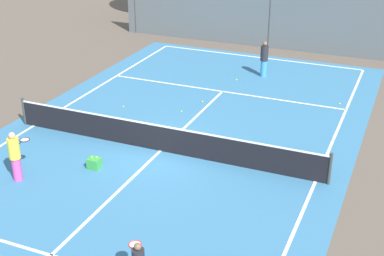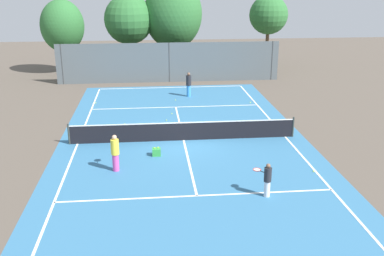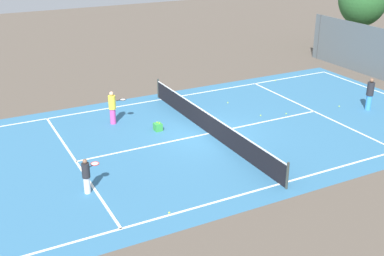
# 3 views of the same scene
# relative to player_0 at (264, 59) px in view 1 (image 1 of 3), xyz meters

# --- Properties ---
(ground_plane) EXTENTS (80.00, 80.00, 0.00)m
(ground_plane) POSITION_rel_player_0_xyz_m (-1.12, -9.14, -0.89)
(ground_plane) COLOR brown
(court_surface) EXTENTS (13.00, 25.00, 0.01)m
(court_surface) POSITION_rel_player_0_xyz_m (-1.12, -9.14, -0.89)
(court_surface) COLOR teal
(court_surface) RESTS_ON ground_plane
(tennis_net) EXTENTS (11.90, 0.10, 1.10)m
(tennis_net) POSITION_rel_player_0_xyz_m (-1.12, -9.14, -0.38)
(tennis_net) COLOR #333833
(tennis_net) RESTS_ON ground_plane
(perimeter_fence) EXTENTS (18.00, 0.12, 3.20)m
(perimeter_fence) POSITION_rel_player_0_xyz_m (-1.12, 4.86, 0.71)
(perimeter_fence) COLOR #515B60
(perimeter_fence) RESTS_ON ground_plane
(player_0) EXTENTS (0.37, 0.37, 1.74)m
(player_0) POSITION_rel_player_0_xyz_m (0.00, 0.00, 0.00)
(player_0) COLOR #388CD8
(player_0) RESTS_ON ground_plane
(player_2) EXTENTS (0.39, 0.93, 1.68)m
(player_2) POSITION_rel_player_0_xyz_m (-4.43, -12.73, -0.03)
(player_2) COLOR #D14799
(player_2) RESTS_ON ground_plane
(ball_crate) EXTENTS (0.40, 0.35, 0.43)m
(ball_crate) POSITION_rel_player_0_xyz_m (-2.60, -11.13, -0.71)
(ball_crate) COLOR green
(ball_crate) RESTS_ON ground_plane
(tennis_ball_0) EXTENTS (0.07, 0.07, 0.07)m
(tennis_ball_0) POSITION_rel_player_0_xyz_m (-1.46, -4.31, -0.86)
(tennis_ball_0) COLOR #CCE533
(tennis_ball_0) RESTS_ON ground_plane
(tennis_ball_1) EXTENTS (0.07, 0.07, 0.07)m
(tennis_ball_1) POSITION_rel_player_0_xyz_m (-6.49, -1.27, -0.86)
(tennis_ball_1) COLOR #CCE533
(tennis_ball_1) RESTS_ON ground_plane
(tennis_ball_2) EXTENTS (0.07, 0.07, 0.07)m
(tennis_ball_2) POSITION_rel_player_0_xyz_m (-1.87, -5.64, -0.86)
(tennis_ball_2) COLOR #CCE533
(tennis_ball_2) RESTS_ON ground_plane
(tennis_ball_3) EXTENTS (0.07, 0.07, 0.07)m
(tennis_ball_3) POSITION_rel_player_0_xyz_m (-4.33, -6.12, -0.86)
(tennis_ball_3) COLOR #CCE533
(tennis_ball_3) RESTS_ON ground_plane
(tennis_ball_4) EXTENTS (0.07, 0.07, 0.07)m
(tennis_ball_4) POSITION_rel_player_0_xyz_m (-1.02, -1.05, -0.86)
(tennis_ball_4) COLOR #CCE533
(tennis_ball_4) RESTS_ON ground_plane
(tennis_ball_7) EXTENTS (0.07, 0.07, 0.07)m
(tennis_ball_7) POSITION_rel_player_0_xyz_m (4.03, -2.21, -0.86)
(tennis_ball_7) COLOR #CCE533
(tennis_ball_7) RESTS_ON ground_plane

